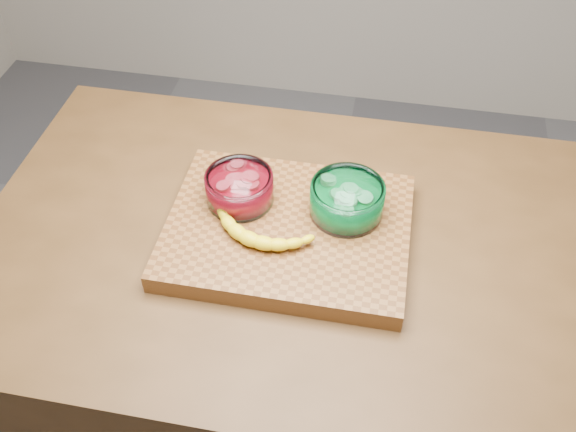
# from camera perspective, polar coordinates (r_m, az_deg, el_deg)

# --- Properties ---
(counter) EXTENTS (1.20, 0.80, 0.90)m
(counter) POSITION_cam_1_polar(r_m,az_deg,el_deg) (1.58, 0.00, -12.94)
(counter) COLOR #482E15
(counter) RESTS_ON ground
(cutting_board) EXTENTS (0.45, 0.35, 0.04)m
(cutting_board) POSITION_cam_1_polar(r_m,az_deg,el_deg) (1.21, 0.00, -1.32)
(cutting_board) COLOR brown
(cutting_board) RESTS_ON counter
(bowl_red) EXTENTS (0.13, 0.13, 0.06)m
(bowl_red) POSITION_cam_1_polar(r_m,az_deg,el_deg) (1.22, -4.33, 2.49)
(bowl_red) COLOR white
(bowl_red) RESTS_ON cutting_board
(bowl_green) EXTENTS (0.14, 0.14, 0.06)m
(bowl_green) POSITION_cam_1_polar(r_m,az_deg,el_deg) (1.19, 5.26, 1.45)
(bowl_green) COLOR white
(bowl_green) RESTS_ON cutting_board
(banana) EXTENTS (0.22, 0.14, 0.03)m
(banana) POSITION_cam_1_polar(r_m,az_deg,el_deg) (1.17, -2.28, -0.86)
(banana) COLOR yellow
(banana) RESTS_ON cutting_board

